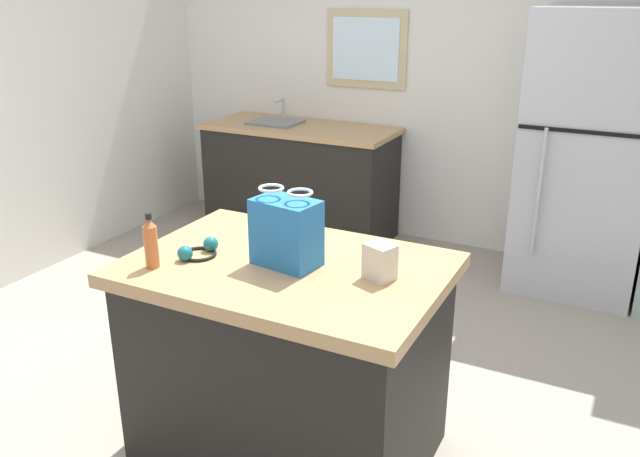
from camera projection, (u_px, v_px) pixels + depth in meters
ground at (280, 399)px, 3.31m from camera, size 6.13×6.13×0.00m
back_wall at (444, 69)px, 4.97m from camera, size 4.86×0.13×2.75m
kitchen_island at (288, 360)px, 2.80m from camera, size 1.28×0.89×0.92m
refrigerator at (587, 155)px, 4.28m from camera, size 0.80×0.76×1.85m
sink_counter at (300, 179)px, 5.41m from camera, size 1.56×0.66×1.10m
shopping_bag at (286, 232)px, 2.58m from camera, size 0.28×0.20×0.32m
small_box at (380, 262)px, 2.47m from camera, size 0.13×0.12×0.14m
bottle at (151, 243)px, 2.57m from camera, size 0.06×0.06×0.23m
ear_defenders at (198, 251)px, 2.70m from camera, size 0.18×0.20×0.06m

